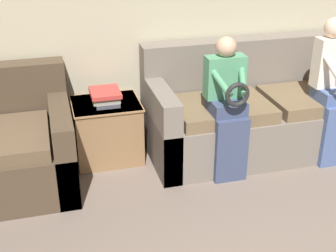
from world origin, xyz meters
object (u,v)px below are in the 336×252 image
(couch_main, at_px, (259,113))
(side_shelf, at_px, (107,130))
(book_stack, at_px, (105,96))
(child_right_seated, at_px, (332,85))
(child_left_seated, at_px, (228,104))

(couch_main, distance_m, side_shelf, 1.40)
(side_shelf, height_order, book_stack, book_stack)
(couch_main, xyz_separation_m, book_stack, (-1.39, 0.14, 0.25))
(couch_main, height_order, child_right_seated, child_right_seated)
(child_left_seated, relative_size, side_shelf, 1.98)
(side_shelf, bearing_deg, child_left_seated, -29.06)
(book_stack, bearing_deg, child_right_seated, -14.86)
(couch_main, relative_size, child_right_seated, 1.65)
(child_left_seated, height_order, book_stack, child_left_seated)
(couch_main, height_order, child_left_seated, child_left_seated)
(child_right_seated, bearing_deg, couch_main, 143.14)
(side_shelf, distance_m, book_stack, 0.32)
(couch_main, distance_m, child_left_seated, 0.66)
(couch_main, bearing_deg, book_stack, 174.28)
(child_right_seated, bearing_deg, child_left_seated, -179.48)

